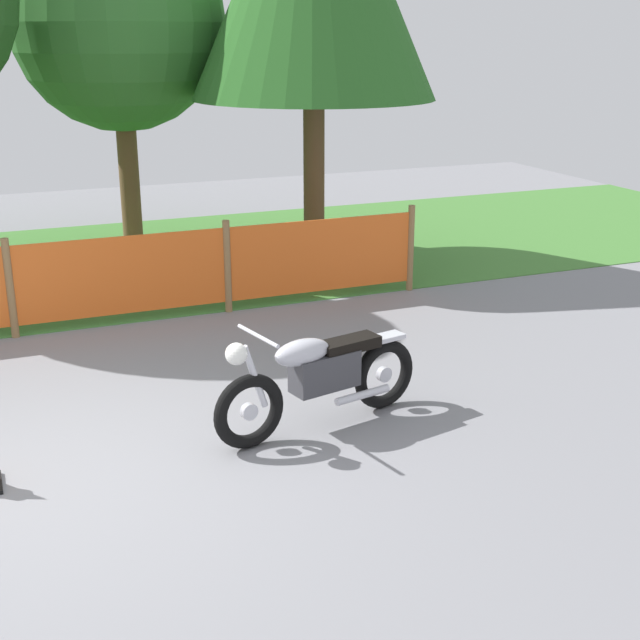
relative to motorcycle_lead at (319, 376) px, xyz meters
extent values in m
cube|color=gray|center=(-2.12, -0.05, -0.45)|extent=(24.00, 24.00, 0.02)
cube|color=#427A33|center=(-2.12, 5.78, -0.43)|extent=(24.00, 5.24, 0.01)
cylinder|color=olive|center=(-2.12, 3.16, 0.09)|extent=(0.08, 0.08, 1.05)
cylinder|color=olive|center=(0.18, 3.16, 0.09)|extent=(0.08, 0.08, 1.05)
cylinder|color=olive|center=(2.48, 3.16, 0.09)|extent=(0.08, 0.08, 1.05)
cube|color=orange|center=(-0.97, 3.16, 0.11)|extent=(2.22, 0.02, 0.85)
cube|color=orange|center=(1.33, 3.16, 0.11)|extent=(2.22, 0.02, 0.85)
cylinder|color=brown|center=(-0.28, 6.44, 0.63)|extent=(0.28, 0.28, 2.13)
sphere|color=#33702D|center=(-0.28, 6.44, 2.69)|extent=(2.87, 2.87, 2.87)
cylinder|color=brown|center=(1.87, 4.80, 0.66)|extent=(0.28, 0.28, 2.19)
torus|color=black|center=(-0.62, -0.14, -0.14)|extent=(0.60, 0.23, 0.59)
cylinder|color=silver|center=(-0.62, -0.14, -0.14)|extent=(0.14, 0.08, 0.13)
torus|color=black|center=(0.65, 0.15, -0.14)|extent=(0.60, 0.23, 0.59)
cylinder|color=silver|center=(0.65, 0.15, -0.14)|extent=(0.14, 0.08, 0.13)
cube|color=#38383D|center=(0.06, 0.01, 0.03)|extent=(0.59, 0.34, 0.30)
ellipsoid|color=#B7B7C1|center=(-0.15, -0.03, 0.23)|extent=(0.52, 0.32, 0.20)
cube|color=black|center=(0.28, 0.07, 0.21)|extent=(0.55, 0.31, 0.09)
cube|color=silver|center=(0.65, 0.15, 0.19)|extent=(0.36, 0.22, 0.04)
cylinder|color=silver|center=(-0.57, -0.13, 0.13)|extent=(0.22, 0.10, 0.53)
sphere|color=white|center=(-0.71, -0.16, 0.35)|extent=(0.20, 0.20, 0.17)
cylinder|color=silver|center=(-0.53, -0.12, 0.45)|extent=(0.15, 0.55, 0.03)
cylinder|color=silver|center=(0.36, -0.05, -0.20)|extent=(0.51, 0.18, 0.07)
camera|label=1|loc=(-2.36, -5.84, 2.58)|focal=48.40mm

